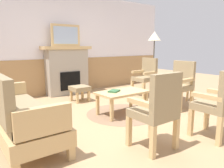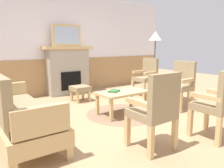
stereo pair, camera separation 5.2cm
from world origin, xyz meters
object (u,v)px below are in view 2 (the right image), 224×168
armchair_front_center (219,102)px  side_table (178,82)px  book_on_table (114,91)px  footstool (80,89)px  armchair_near_fireplace (147,75)px  floor_lamp_by_chairs (155,40)px  armchair_by_window_left (180,83)px  framed_picture (67,35)px  couch (17,113)px  coffee_table (122,94)px  fireplace (68,70)px  armchair_front_left (156,108)px

armchair_front_center → side_table: bearing=51.0°
book_on_table → footstool: 1.29m
armchair_near_fireplace → floor_lamp_by_chairs: bearing=22.7°
book_on_table → side_table: side_table is taller
armchair_by_window_left → framed_picture: bearing=115.7°
framed_picture → couch: bearing=-128.2°
coffee_table → footstool: (-0.18, 1.34, -0.10)m
couch → book_on_table: size_ratio=7.68×
framed_picture → footstool: 1.58m
armchair_by_window_left → armchair_front_center: size_ratio=1.00×
fireplace → couch: size_ratio=0.72×
fireplace → armchair_front_left: (-0.54, -3.63, -0.11)m
armchair_front_center → floor_lamp_by_chairs: (1.66, 2.71, 0.91)m
footstool → armchair_front_left: bearing=-98.6°
footstool → coffee_table: bearing=-82.3°
framed_picture → armchair_by_window_left: bearing=-64.3°
armchair_front_center → armchair_by_window_left: bearing=55.3°
armchair_near_fireplace → armchair_front_left: size_ratio=1.00×
couch → side_table: (3.62, 0.13, 0.04)m
armchair_near_fireplace → armchair_front_center: same height
armchair_front_left → floor_lamp_by_chairs: bearing=43.0°
couch → armchair_near_fireplace: 3.52m
armchair_near_fireplace → floor_lamp_by_chairs: (0.52, 0.22, 0.91)m
armchair_by_window_left → floor_lamp_by_chairs: (0.78, 1.44, 0.91)m
footstool → armchair_front_center: (0.52, -3.01, 0.25)m
armchair_front_center → side_table: size_ratio=1.78×
armchair_front_center → armchair_near_fireplace: bearing=65.5°
coffee_table → floor_lamp_by_chairs: size_ratio=0.57×
footstool → framed_picture: bearing=82.0°
fireplace → floor_lamp_by_chairs: floor_lamp_by_chairs is taller
couch → armchair_front_center: (2.25, -1.56, 0.14)m
fireplace → footstool: bearing=-98.0°
armchair_near_fireplace → armchair_front_center: size_ratio=1.00×
book_on_table → armchair_front_center: bearing=-74.2°
armchair_by_window_left → armchair_front_center: bearing=-124.7°
framed_picture → book_on_table: size_ratio=3.42×
book_on_table → armchair_front_left: 1.50m
book_on_table → armchair_front_left: bearing=-107.0°
framed_picture → floor_lamp_by_chairs: 2.39m
armchair_by_window_left → book_on_table: bearing=161.4°
book_on_table → side_table: bearing=-1.2°
armchair_front_left → side_table: (2.30, 1.39, -0.10)m
framed_picture → armchair_by_window_left: size_ratio=0.82×
framed_picture → floor_lamp_by_chairs: bearing=-30.6°
fireplace → couch: fireplace is taller
fireplace → armchair_front_left: size_ratio=1.33×
floor_lamp_by_chairs → side_table: bearing=-105.7°
fireplace → side_table: size_ratio=2.36×
fireplace → side_table: (1.77, -2.23, -0.22)m
fireplace → side_table: bearing=-51.6°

